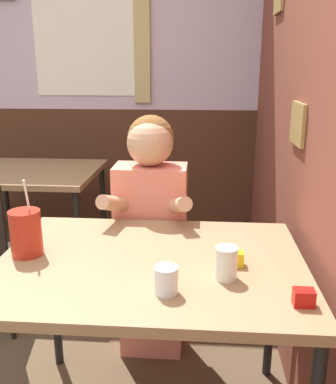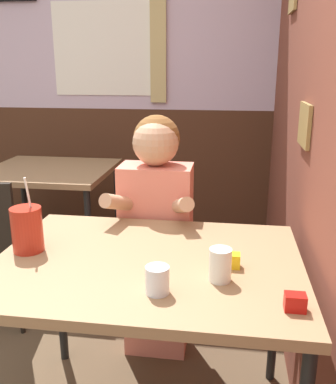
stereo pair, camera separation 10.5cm
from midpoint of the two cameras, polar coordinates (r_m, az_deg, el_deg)
The scene contains 10 objects.
brick_wall_right at distance 2.23m, azimuth 19.28°, elevation 13.69°, with size 0.08×4.30×2.70m.
back_wall at distance 3.46m, azimuth -5.04°, elevation 15.27°, with size 5.30×0.09×2.70m.
main_table at distance 1.58m, azimuth -0.77°, elevation -11.10°, with size 1.10×0.83×0.76m.
background_table at distance 3.03m, azimuth -14.54°, elevation 1.57°, with size 0.84×0.75×0.76m.
person_seated at distance 2.09m, azimuth -0.12°, elevation -5.31°, with size 0.42×0.41×1.21m.
cocktail_pitcher at distance 1.66m, azimuth -16.56°, elevation -4.81°, with size 0.11×0.11×0.29m.
glass_near_pitcher at distance 1.32m, azimuth 0.89°, elevation -11.68°, with size 0.07×0.07×0.09m.
glass_center at distance 1.41m, azimuth 9.13°, elevation -9.59°, with size 0.07×0.07×0.11m.
condiment_ketchup at distance 1.31m, azimuth 18.87°, elevation -13.78°, with size 0.06×0.04×0.05m.
condiment_mustard at distance 1.51m, azimuth 10.43°, elevation -8.99°, with size 0.06×0.04×0.05m.
Camera 2 is at (0.83, -1.03, 1.42)m, focal length 40.00 mm.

